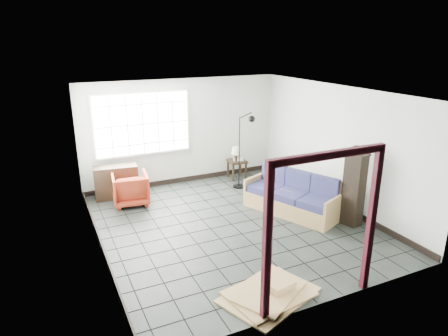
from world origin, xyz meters
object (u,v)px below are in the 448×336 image
futon_sofa (293,198)px  tall_shelf (354,189)px  side_table (237,163)px  armchair (130,187)px

futon_sofa → tall_shelf: tall_shelf is taller
side_table → tall_shelf: tall_shelf is taller
tall_shelf → futon_sofa: bearing=113.3°
futon_sofa → tall_shelf: (0.72, -0.97, 0.42)m
futon_sofa → side_table: size_ratio=4.31×
armchair → side_table: armchair is taller
armchair → tall_shelf: (3.71, -2.86, 0.36)m
armchair → side_table: 2.94m
armchair → tall_shelf: size_ratio=0.53×
futon_sofa → armchair: 3.54m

